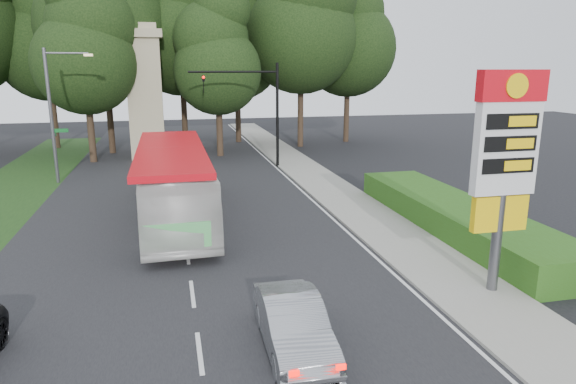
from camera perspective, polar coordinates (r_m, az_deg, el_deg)
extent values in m
plane|color=black|center=(13.09, -9.64, -18.38)|extent=(120.00, 120.00, 0.00)
cube|color=black|center=(24.12, -11.54, -3.20)|extent=(14.00, 80.00, 0.02)
cube|color=gray|center=(25.72, 7.73, -1.86)|extent=(3.00, 80.00, 0.12)
cube|color=#2A5216|center=(23.41, 18.16, -2.63)|extent=(3.00, 14.00, 1.20)
cylinder|color=#59595E|center=(17.13, 22.11, -5.41)|extent=(0.32, 0.32, 3.20)
cube|color=yellow|center=(16.85, 22.42, -2.19)|extent=(1.80, 0.25, 1.10)
cube|color=silver|center=(16.45, 23.05, 4.53)|extent=(2.00, 0.35, 2.80)
cube|color=red|center=(16.29, 23.65, 10.78)|extent=(2.10, 0.40, 0.90)
cylinder|color=yellow|center=(16.12, 24.12, 10.72)|extent=(0.70, 0.05, 0.70)
cube|color=black|center=(16.20, 23.71, 7.21)|extent=(1.70, 0.04, 0.45)
cube|color=black|center=(16.28, 23.49, 4.94)|extent=(1.70, 0.04, 0.45)
cube|color=black|center=(16.38, 23.27, 2.70)|extent=(1.70, 0.04, 0.45)
cylinder|color=black|center=(36.04, -1.19, 8.45)|extent=(0.20, 0.20, 7.20)
cylinder|color=black|center=(35.39, -6.10, 13.14)|extent=(6.00, 0.14, 0.14)
imported|color=black|center=(35.20, -9.40, 12.63)|extent=(0.18, 0.22, 1.10)
sphere|color=#FF0C05|center=(35.05, -9.37, 12.46)|extent=(0.18, 0.18, 0.18)
cylinder|color=#59595E|center=(33.91, -24.82, 7.54)|extent=(0.20, 0.20, 8.00)
cylinder|color=#59595E|center=(33.58, -23.40, 13.98)|extent=(2.40, 0.12, 0.12)
cube|color=#FFE599|center=(33.40, -21.30, 14.00)|extent=(0.50, 0.22, 0.14)
cube|color=#0C591E|center=(33.90, -23.93, 6.26)|extent=(0.85, 0.04, 0.22)
cube|color=#0C591E|center=(34.46, -24.49, 5.81)|extent=(0.04, 0.85, 0.22)
cube|color=tan|center=(41.21, -15.53, 9.88)|extent=(2.50, 2.50, 9.00)
cube|color=tan|center=(41.20, -15.98, 16.54)|extent=(3.00, 3.00, 0.60)
cube|color=tan|center=(41.24, -16.02, 17.23)|extent=(2.20, 2.20, 0.50)
cylinder|color=#2D2116|center=(49.22, -24.53, 7.59)|extent=(0.50, 0.50, 5.40)
sphere|color=black|center=(49.06, -25.19, 14.03)|extent=(8.40, 8.40, 8.40)
sphere|color=black|center=(49.23, -25.56, 17.51)|extent=(7.20, 7.20, 7.20)
cylinder|color=#2D2116|center=(44.49, -19.19, 8.24)|extent=(0.50, 0.50, 6.48)
sphere|color=black|center=(44.44, -19.89, 16.80)|extent=(10.08, 10.08, 10.08)
cylinder|color=#2D2116|center=(46.30, -11.45, 8.57)|extent=(0.50, 0.50, 5.94)
sphere|color=black|center=(46.18, -11.82, 16.13)|extent=(9.24, 9.24, 9.24)
cylinder|color=#2D2116|center=(48.73, -5.57, 8.60)|extent=(0.50, 0.50, 5.22)
sphere|color=black|center=(48.55, -5.72, 14.91)|extent=(8.12, 8.12, 8.12)
sphere|color=black|center=(48.70, -5.81, 18.33)|extent=(6.96, 6.96, 6.96)
cylinder|color=#2D2116|center=(45.74, 1.40, 8.89)|extent=(0.50, 0.50, 6.12)
sphere|color=black|center=(45.64, 1.45, 16.78)|extent=(9.52, 9.52, 9.52)
cylinder|color=#2D2116|center=(49.13, 6.52, 8.83)|extent=(0.50, 0.50, 5.58)
sphere|color=black|center=(48.98, 6.71, 15.52)|extent=(8.68, 8.68, 8.68)
sphere|color=black|center=(49.18, 6.82, 19.13)|extent=(7.44, 7.44, 7.44)
cylinder|color=#2D2116|center=(40.74, -21.04, 6.37)|extent=(0.50, 0.50, 4.68)
sphere|color=black|center=(40.49, -21.64, 13.13)|extent=(7.28, 7.28, 7.28)
sphere|color=black|center=(40.59, -21.97, 16.79)|extent=(6.24, 6.24, 6.24)
cylinder|color=#2D2116|center=(41.08, -7.61, 6.96)|extent=(0.50, 0.50, 4.32)
sphere|color=black|center=(40.80, -7.81, 13.16)|extent=(6.72, 6.72, 6.72)
sphere|color=black|center=(40.85, -7.93, 16.53)|extent=(5.76, 5.76, 5.76)
sphere|color=black|center=(41.01, -8.03, 19.37)|extent=(4.32, 4.32, 4.32)
imported|color=silver|center=(23.87, -12.71, 0.77)|extent=(3.29, 12.32, 3.41)
imported|color=#95979C|center=(13.16, 0.62, -14.53)|extent=(1.55, 4.21, 1.38)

